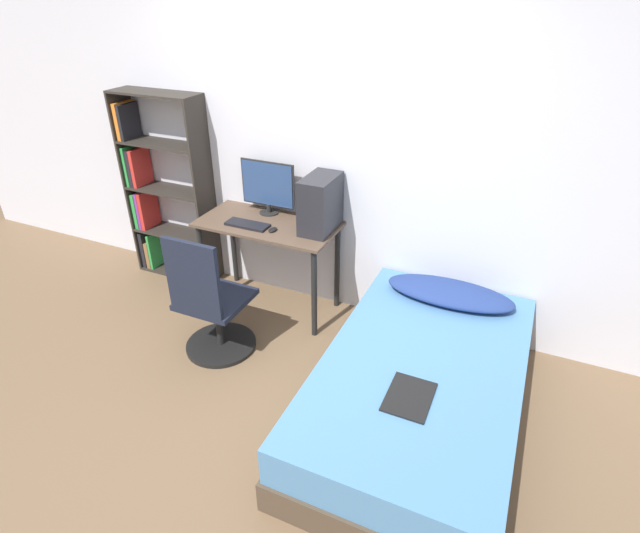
{
  "coord_description": "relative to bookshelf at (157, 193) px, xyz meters",
  "views": [
    {
      "loc": [
        1.53,
        -1.82,
        2.4
      ],
      "look_at": [
        0.34,
        0.81,
        0.75
      ],
      "focal_mm": 28.0,
      "sensor_mm": 36.0,
      "label": 1
    }
  ],
  "objects": [
    {
      "name": "pc_tower",
      "position": [
        1.62,
        -0.08,
        0.2
      ],
      "size": [
        0.22,
        0.38,
        0.42
      ],
      "color": "#232328",
      "rests_on": "desk"
    },
    {
      "name": "keyboard",
      "position": [
        1.08,
        -0.25,
        0.0
      ],
      "size": [
        0.34,
        0.13,
        0.02
      ],
      "color": "black",
      "rests_on": "desk"
    },
    {
      "name": "bookshelf",
      "position": [
        0.0,
        0.0,
        0.0
      ],
      "size": [
        0.78,
        0.27,
        1.65
      ],
      "color": "#2D2823",
      "rests_on": "ground_plane"
    },
    {
      "name": "magazine",
      "position": [
        2.65,
        -1.18,
        -0.33
      ],
      "size": [
        0.24,
        0.32,
        0.01
      ],
      "color": "black",
      "rests_on": "bed"
    },
    {
      "name": "bed",
      "position": [
        2.65,
        -0.86,
        -0.56
      ],
      "size": [
        1.17,
        1.98,
        0.44
      ],
      "color": "#4C3D2D",
      "rests_on": "ground_plane"
    },
    {
      "name": "ground_plane",
      "position": [
        1.5,
        -1.38,
        -0.78
      ],
      "size": [
        14.0,
        14.0,
        0.0
      ],
      "primitive_type": "plane",
      "color": "brown"
    },
    {
      "name": "office_chair",
      "position": [
        1.12,
        -0.85,
        -0.4
      ],
      "size": [
        0.52,
        0.52,
        0.98
      ],
      "color": "black",
      "rests_on": "ground_plane"
    },
    {
      "name": "wall_back",
      "position": [
        1.5,
        0.16,
        0.47
      ],
      "size": [
        8.0,
        0.05,
        2.5
      ],
      "color": "silver",
      "rests_on": "ground_plane"
    },
    {
      "name": "monitor",
      "position": [
        1.12,
        0.03,
        0.22
      ],
      "size": [
        0.46,
        0.15,
        0.43
      ],
      "color": "black",
      "rests_on": "desk"
    },
    {
      "name": "desk",
      "position": [
        1.2,
        -0.14,
        -0.14
      ],
      "size": [
        1.1,
        0.55,
        0.77
      ],
      "color": "brown",
      "rests_on": "ground_plane"
    },
    {
      "name": "mouse",
      "position": [
        1.31,
        -0.25,
        0.0
      ],
      "size": [
        0.06,
        0.09,
        0.02
      ],
      "color": "black",
      "rests_on": "desk"
    },
    {
      "name": "pillow",
      "position": [
        2.65,
        -0.13,
        -0.28
      ],
      "size": [
        0.89,
        0.36,
        0.11
      ],
      "color": "navy",
      "rests_on": "bed"
    }
  ]
}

